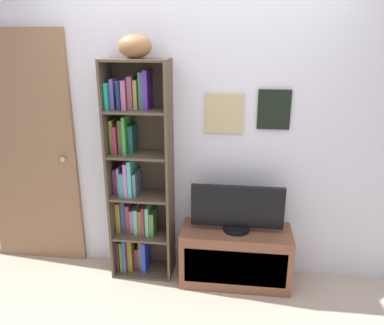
{
  "coord_description": "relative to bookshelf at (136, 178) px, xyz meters",
  "views": [
    {
      "loc": [
        0.32,
        -1.89,
        1.98
      ],
      "look_at": [
        -0.02,
        0.85,
        1.07
      ],
      "focal_mm": 35.18,
      "sensor_mm": 36.0,
      "label": 1
    }
  ],
  "objects": [
    {
      "name": "back_wall",
      "position": [
        0.51,
        0.15,
        0.39
      ],
      "size": [
        4.8,
        0.08,
        2.53
      ],
      "color": "silver",
      "rests_on": "ground"
    },
    {
      "name": "tv_stand",
      "position": [
        0.85,
        -0.08,
        -0.64
      ],
      "size": [
        0.91,
        0.38,
        0.48
      ],
      "color": "brown",
      "rests_on": "ground"
    },
    {
      "name": "football",
      "position": [
        0.05,
        -0.03,
        1.05
      ],
      "size": [
        0.31,
        0.25,
        0.18
      ],
      "primitive_type": "ellipsoid",
      "rotation": [
        0.0,
        0.0,
        -0.29
      ],
      "color": "olive",
      "rests_on": "bookshelf"
    },
    {
      "name": "bookshelf",
      "position": [
        0.0,
        0.0,
        0.0
      ],
      "size": [
        0.51,
        0.3,
        1.84
      ],
      "color": "brown",
      "rests_on": "ground"
    },
    {
      "name": "door",
      "position": [
        -0.97,
        0.09,
        0.16
      ],
      "size": [
        0.84,
        0.09,
        2.07
      ],
      "color": "#886448",
      "rests_on": "ground"
    },
    {
      "name": "television",
      "position": [
        0.85,
        -0.08,
        -0.2
      ],
      "size": [
        0.75,
        0.22,
        0.39
      ],
      "color": "black",
      "rests_on": "tv_stand"
    }
  ]
}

